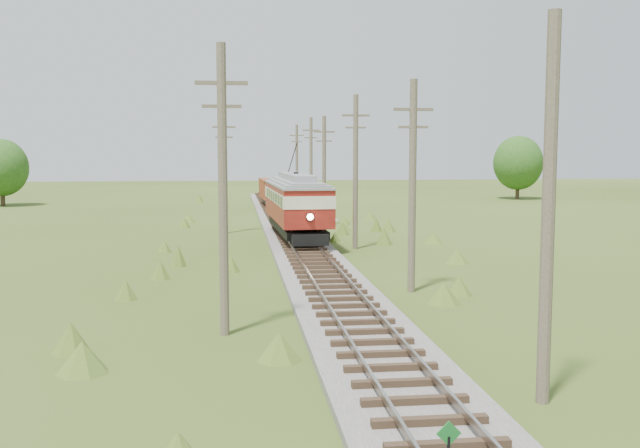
{
  "coord_description": "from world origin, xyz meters",
  "views": [
    {
      "loc": [
        -3.86,
        -10.09,
        5.74
      ],
      "look_at": [
        0.0,
        21.83,
        2.45
      ],
      "focal_mm": 40.0,
      "sensor_mm": 36.0,
      "label": 1
    }
  ],
  "objects": [
    {
      "name": "railbed_main",
      "position": [
        0.0,
        34.0,
        0.19
      ],
      "size": [
        3.6,
        96.0,
        0.57
      ],
      "color": "#605B54",
      "rests_on": "ground"
    },
    {
      "name": "switch_marker",
      "position": [
        -0.2,
        1.5,
        0.63
      ],
      "size": [
        0.45,
        0.06,
        1.08
      ],
      "color": "black",
      "rests_on": "ground"
    },
    {
      "name": "streetcar",
      "position": [
        0.0,
        34.33,
        2.65
      ],
      "size": [
        3.35,
        12.55,
        5.7
      ],
      "rotation": [
        0.0,
        0.0,
        0.04
      ],
      "color": "black",
      "rests_on": "ground"
    },
    {
      "name": "gondola",
      "position": [
        0.0,
        61.01,
        1.86
      ],
      "size": [
        2.6,
        7.33,
        2.41
      ],
      "rotation": [
        0.0,
        0.0,
        0.03
      ],
      "color": "black",
      "rests_on": "ground"
    },
    {
      "name": "gravel_pile",
      "position": [
        3.17,
        49.51,
        0.57
      ],
      "size": [
        3.35,
        3.56,
        1.22
      ],
      "color": "gray",
      "rests_on": "ground"
    },
    {
      "name": "utility_pole_r_1",
      "position": [
        3.1,
        5.0,
        4.4
      ],
      "size": [
        0.3,
        0.3,
        8.8
      ],
      "color": "brown",
      "rests_on": "ground"
    },
    {
      "name": "utility_pole_r_2",
      "position": [
        3.3,
        18.0,
        4.42
      ],
      "size": [
        1.6,
        0.3,
        8.6
      ],
      "color": "brown",
      "rests_on": "ground"
    },
    {
      "name": "utility_pole_r_3",
      "position": [
        3.2,
        31.0,
        4.63
      ],
      "size": [
        1.6,
        0.3,
        9.0
      ],
      "color": "brown",
      "rests_on": "ground"
    },
    {
      "name": "utility_pole_r_4",
      "position": [
        3.0,
        44.0,
        4.32
      ],
      "size": [
        1.6,
        0.3,
        8.4
      ],
      "color": "brown",
      "rests_on": "ground"
    },
    {
      "name": "utility_pole_r_5",
      "position": [
        3.4,
        57.0,
        4.58
      ],
      "size": [
        1.6,
        0.3,
        8.9
      ],
      "color": "brown",
      "rests_on": "ground"
    },
    {
      "name": "utility_pole_r_6",
      "position": [
        3.2,
        70.0,
        4.47
      ],
      "size": [
        1.6,
        0.3,
        8.7
      ],
      "color": "brown",
      "rests_on": "ground"
    },
    {
      "name": "utility_pole_l_a",
      "position": [
        -4.2,
        12.0,
        4.63
      ],
      "size": [
        1.6,
        0.3,
        9.0
      ],
      "color": "brown",
      "rests_on": "ground"
    },
    {
      "name": "utility_pole_l_b",
      "position": [
        -4.5,
        40.0,
        4.42
      ],
      "size": [
        1.6,
        0.3,
        8.6
      ],
      "color": "brown",
      "rests_on": "ground"
    },
    {
      "name": "tree_mid_a",
      "position": [
        -28.0,
        68.0,
        4.02
      ],
      "size": [
        5.46,
        5.46,
        7.03
      ],
      "color": "#38281C",
      "rests_on": "ground"
    },
    {
      "name": "tree_mid_b",
      "position": [
        30.0,
        72.0,
        4.33
      ],
      "size": [
        5.88,
        5.88,
        7.57
      ],
      "color": "#38281C",
      "rests_on": "ground"
    }
  ]
}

